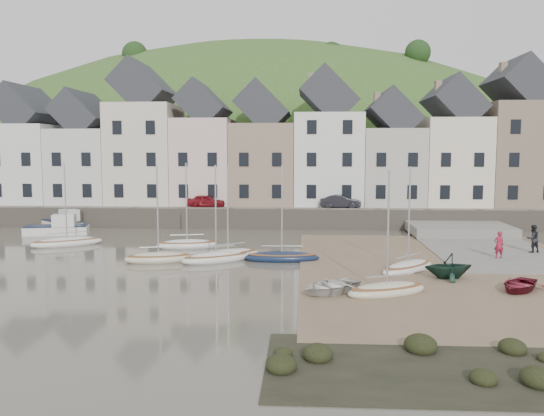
# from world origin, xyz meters

# --- Properties ---
(ground) EXTENTS (160.00, 160.00, 0.00)m
(ground) POSITION_xyz_m (0.00, 0.00, 0.00)
(ground) COLOR #4D493D
(ground) RESTS_ON ground
(quay_land) EXTENTS (90.00, 30.00, 1.50)m
(quay_land) POSITION_xyz_m (0.00, 32.00, 0.75)
(quay_land) COLOR #335823
(quay_land) RESTS_ON ground
(quay_street) EXTENTS (70.00, 7.00, 0.10)m
(quay_street) POSITION_xyz_m (0.00, 20.50, 1.55)
(quay_street) COLOR slate
(quay_street) RESTS_ON quay_land
(seawall) EXTENTS (70.00, 1.20, 1.80)m
(seawall) POSITION_xyz_m (0.00, 17.00, 0.90)
(seawall) COLOR slate
(seawall) RESTS_ON ground
(beach) EXTENTS (18.00, 26.00, 0.06)m
(beach) POSITION_xyz_m (11.00, 0.00, 0.03)
(beach) COLOR brown
(beach) RESTS_ON ground
(slipway) EXTENTS (8.00, 18.00, 0.12)m
(slipway) POSITION_xyz_m (15.00, 8.00, 0.06)
(slipway) COLOR slate
(slipway) RESTS_ON ground
(hillside) EXTENTS (134.40, 84.00, 84.00)m
(hillside) POSITION_xyz_m (-5.00, 60.00, -17.99)
(hillside) COLOR #335823
(hillside) RESTS_ON ground
(townhouse_terrace) EXTENTS (61.05, 8.00, 13.93)m
(townhouse_terrace) POSITION_xyz_m (1.76, 24.00, 7.32)
(townhouse_terrace) COLOR silver
(townhouse_terrace) RESTS_ON quay_land
(sailboat_0) EXTENTS (5.13, 4.00, 6.32)m
(sailboat_0) POSITION_xyz_m (-15.22, 7.21, 0.26)
(sailboat_0) COLOR silver
(sailboat_0) RESTS_ON ground
(sailboat_1) EXTENTS (4.58, 2.36, 6.32)m
(sailboat_1) POSITION_xyz_m (-6.17, 6.75, 0.26)
(sailboat_1) COLOR silver
(sailboat_1) RESTS_ON ground
(sailboat_2) EXTENTS (4.49, 2.50, 6.32)m
(sailboat_2) POSITION_xyz_m (-6.92, 1.65, 0.26)
(sailboat_2) COLOR beige
(sailboat_2) RESTS_ON ground
(sailboat_3) EXTENTS (4.72, 3.61, 6.32)m
(sailboat_3) POSITION_xyz_m (-3.30, 1.90, 0.26)
(sailboat_3) COLOR silver
(sailboat_3) RESTS_ON ground
(sailboat_4) EXTENTS (4.52, 3.74, 6.32)m
(sailboat_4) POSITION_xyz_m (-2.68, 2.93, 0.26)
(sailboat_4) COLOR silver
(sailboat_4) RESTS_ON ground
(sailboat_5) EXTENTS (4.84, 1.74, 6.32)m
(sailboat_5) POSITION_xyz_m (0.84, 2.40, 0.26)
(sailboat_5) COLOR #121F3A
(sailboat_5) RESTS_ON ground
(sailboat_6) EXTENTS (4.22, 4.37, 6.32)m
(sailboat_6) POSITION_xyz_m (8.27, -0.38, 0.26)
(sailboat_6) COLOR silver
(sailboat_6) RESTS_ON ground
(sailboat_7) EXTENTS (4.52, 3.13, 6.32)m
(sailboat_7) POSITION_xyz_m (6.29, -5.75, 0.26)
(sailboat_7) COLOR beige
(sailboat_7) RESTS_ON ground
(motorboat_0) EXTENTS (5.32, 2.79, 1.70)m
(motorboat_0) POSITION_xyz_m (-18.17, 12.41, 0.58)
(motorboat_0) COLOR silver
(motorboat_0) RESTS_ON ground
(motorboat_2) EXTENTS (4.80, 4.53, 1.70)m
(motorboat_2) POSITION_xyz_m (-19.19, 15.72, 0.58)
(motorboat_2) COLOR silver
(motorboat_2) RESTS_ON ground
(rowboat_white) EXTENTS (4.12, 4.04, 0.70)m
(rowboat_white) POSITION_xyz_m (3.54, -5.71, 0.41)
(rowboat_white) COLOR silver
(rowboat_white) RESTS_ON beach
(rowboat_green) EXTENTS (3.08, 2.79, 1.41)m
(rowboat_green) POSITION_xyz_m (10.10, -2.23, 0.76)
(rowboat_green) COLOR #142D23
(rowboat_green) RESTS_ON beach
(rowboat_red) EXTENTS (3.52, 3.67, 0.62)m
(rowboat_red) POSITION_xyz_m (12.96, -4.77, 0.37)
(rowboat_red) COLOR maroon
(rowboat_red) RESTS_ON beach
(person_red) EXTENTS (0.67, 0.48, 1.74)m
(person_red) POSITION_xyz_m (14.71, 3.50, 0.99)
(person_red) COLOR maroon
(person_red) RESTS_ON slipway
(person_dark) EXTENTS (1.08, 0.95, 1.88)m
(person_dark) POSITION_xyz_m (17.68, 5.68, 1.06)
(person_dark) COLOR black
(person_dark) RESTS_ON slipway
(car_left) EXTENTS (3.60, 1.55, 1.21)m
(car_left) POSITION_xyz_m (-6.99, 19.50, 2.21)
(car_left) COLOR maroon
(car_left) RESTS_ON quay_street
(car_right) EXTENTS (3.91, 1.85, 1.24)m
(car_right) POSITION_xyz_m (5.63, 19.50, 2.22)
(car_right) COLOR black
(car_right) RESTS_ON quay_street
(shore_rocks) EXTENTS (14.00, 6.00, 0.76)m
(shore_rocks) POSITION_xyz_m (7.43, -15.06, 0.13)
(shore_rocks) COLOR black
(shore_rocks) RESTS_ON ground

